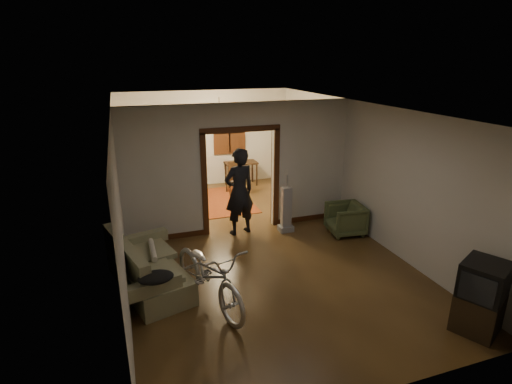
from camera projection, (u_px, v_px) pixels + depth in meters
name	position (u px, v px, depth m)	size (l,w,h in m)	color
floor	(251.00, 242.00, 8.37)	(5.00, 8.50, 0.01)	#3C2713
ceiling	(251.00, 106.00, 7.47)	(5.00, 8.50, 0.01)	white
wall_back	(206.00, 139.00, 11.73)	(5.00, 0.02, 2.80)	beige
wall_left	(119.00, 191.00, 7.15)	(0.02, 8.50, 2.80)	beige
wall_right	(360.00, 167.00, 8.69)	(0.02, 8.50, 2.80)	beige
partition_wall	(240.00, 169.00, 8.59)	(5.00, 0.14, 2.80)	beige
door_casing	(240.00, 182.00, 8.69)	(1.74, 0.20, 2.32)	#3C1D0D
far_window	(229.00, 133.00, 11.86)	(0.98, 0.06, 1.28)	black
chandelier	(219.00, 114.00, 9.86)	(0.24, 0.24, 0.24)	#FFE0A5
light_switch	(286.00, 172.00, 8.89)	(0.08, 0.01, 0.12)	silver
sofa	(149.00, 264.00, 6.59)	(0.86, 1.90, 0.87)	#6D6E49
rolled_paper	(153.00, 250.00, 6.86)	(0.10, 0.10, 0.77)	beige
jacket	(156.00, 277.00, 5.71)	(0.51, 0.38, 0.15)	black
bicycle	(209.00, 274.00, 6.10)	(0.70, 2.00, 1.05)	silver
armchair	(345.00, 219.00, 8.67)	(0.72, 0.74, 0.68)	#48542F
tv_stand	(478.00, 312.00, 5.60)	(0.61, 0.55, 0.55)	black
crt_tv	(484.00, 280.00, 5.43)	(0.61, 0.54, 0.52)	black
vacuum	(286.00, 209.00, 8.74)	(0.31, 0.25, 1.03)	gray
person	(239.00, 192.00, 8.51)	(0.69, 0.45, 1.90)	black
oriental_rug	(217.00, 202.00, 10.69)	(1.77, 2.32, 0.02)	maroon
locker	(170.00, 164.00, 11.27)	(0.81, 0.45, 1.62)	#22301D
globe	(167.00, 124.00, 10.91)	(0.30, 0.30, 0.30)	#1E5972
desk	(241.00, 174.00, 12.00)	(0.95, 0.53, 0.70)	#311E10
desk_chair	(235.00, 177.00, 11.18)	(0.44, 0.44, 0.99)	#311E10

